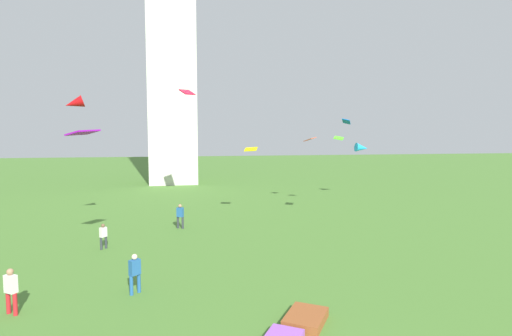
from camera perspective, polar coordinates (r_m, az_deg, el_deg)
person_0 at (r=25.87m, az=-21.26°, el=-9.01°), size 0.44×0.46×1.56m
person_1 at (r=18.40m, az=-31.98°, el=-14.60°), size 0.54×0.49×1.82m
person_2 at (r=18.44m, az=-17.16°, el=-14.12°), size 0.52×0.51×1.77m
person_3 at (r=29.79m, az=-10.94°, el=-6.67°), size 0.55×0.47×1.82m
kite_flying_0 at (r=32.33m, az=-0.75°, el=2.74°), size 1.19×1.02×0.37m
kite_flying_1 at (r=40.63m, az=-9.97°, el=10.78°), size 1.67×1.86×0.67m
kite_flying_2 at (r=24.08m, az=-23.80°, el=4.73°), size 1.78×1.93×0.38m
kite_flying_3 at (r=38.77m, az=7.82°, el=4.15°), size 1.17×1.34×0.47m
kite_flying_4 at (r=44.34m, az=15.08°, el=2.85°), size 1.47×0.99×1.11m
kite_flying_5 at (r=29.97m, az=-24.86°, el=8.51°), size 1.51×1.10×1.15m
kite_flying_6 at (r=31.41m, az=11.90°, el=4.28°), size 1.11×1.21×0.36m
kite_flying_7 at (r=35.40m, az=12.95°, el=6.59°), size 1.03×1.19×0.53m
kite_bundle_1 at (r=15.60m, az=7.21°, el=-20.83°), size 2.09×2.23×0.36m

